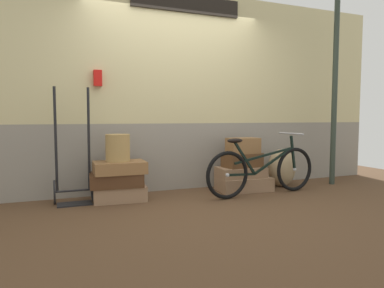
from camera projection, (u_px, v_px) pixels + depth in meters
name	position (u px, v px, depth m)	size (l,w,h in m)	color
ground	(197.00, 204.00, 4.26)	(8.81, 5.20, 0.06)	#513823
station_building	(175.00, 91.00, 4.94)	(6.81, 0.74, 2.77)	gray
suitcase_0	(120.00, 193.00, 4.30)	(0.63, 0.42, 0.18)	#937051
suitcase_1	(116.00, 180.00, 4.26)	(0.63, 0.43, 0.16)	#4C2D19
suitcase_2	(120.00, 167.00, 4.23)	(0.61, 0.41, 0.14)	olive
suitcase_3	(244.00, 184.00, 4.88)	(0.73, 0.44, 0.19)	#937051
suitcase_4	(241.00, 172.00, 4.88)	(0.66, 0.38, 0.14)	#937051
suitcase_5	(242.00, 160.00, 4.90)	(0.52, 0.30, 0.20)	brown
suitcase_6	(243.00, 146.00, 4.88)	(0.44, 0.25, 0.21)	olive
wicker_basket	(118.00, 148.00, 4.23)	(0.29, 0.29, 0.33)	#A8844C
luggage_trolley	(74.00, 177.00, 4.15)	(0.46, 0.36, 1.38)	black
burlap_sack	(282.00, 168.00, 5.15)	(0.42, 0.36, 0.56)	tan
bicycle	(262.00, 170.00, 4.58)	(1.70, 0.46, 0.81)	black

